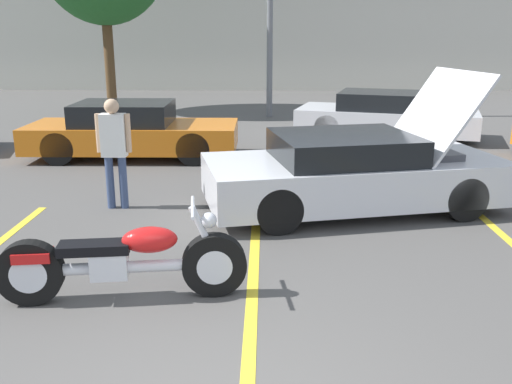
% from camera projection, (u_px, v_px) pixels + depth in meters
% --- Properties ---
extents(parking_stripe_back, '(0.12, 5.29, 0.01)m').
position_uv_depth(parking_stripe_back, '(253.00, 284.00, 6.09)').
color(parking_stripe_back, yellow).
rests_on(parking_stripe_back, ground).
extents(far_building, '(32.00, 4.20, 4.40)m').
position_uv_depth(far_building, '(259.00, 36.00, 26.65)').
color(far_building, beige).
rests_on(far_building, ground).
extents(motorcycle, '(2.46, 0.70, 0.96)m').
position_uv_depth(motorcycle, '(123.00, 262.00, 5.65)').
color(motorcycle, black).
rests_on(motorcycle, ground).
extents(show_car_hood_open, '(4.66, 2.76, 2.04)m').
position_uv_depth(show_car_hood_open, '(355.00, 172.00, 8.48)').
color(show_car_hood_open, silver).
rests_on(show_car_hood_open, ground).
extents(parked_car_mid_right_row, '(4.68, 2.93, 1.13)m').
position_uv_depth(parked_car_mid_right_row, '(385.00, 116.00, 14.23)').
color(parked_car_mid_right_row, silver).
rests_on(parked_car_mid_right_row, ground).
extents(parked_car_mid_left_row, '(4.35, 1.75, 1.16)m').
position_uv_depth(parked_car_mid_left_row, '(131.00, 131.00, 11.98)').
color(parked_car_mid_left_row, orange).
rests_on(parked_car_mid_left_row, ground).
extents(spectator_near_motorcycle, '(0.52, 0.22, 1.65)m').
position_uv_depth(spectator_near_motorcycle, '(114.00, 144.00, 8.43)').
color(spectator_near_motorcycle, '#38476B').
rests_on(spectator_near_motorcycle, ground).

